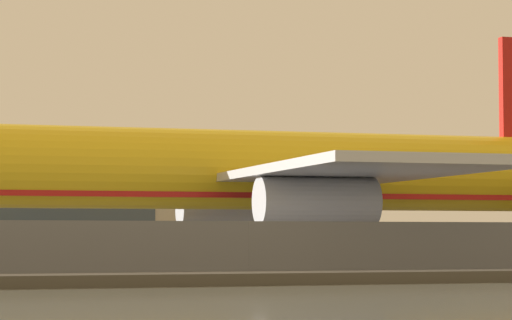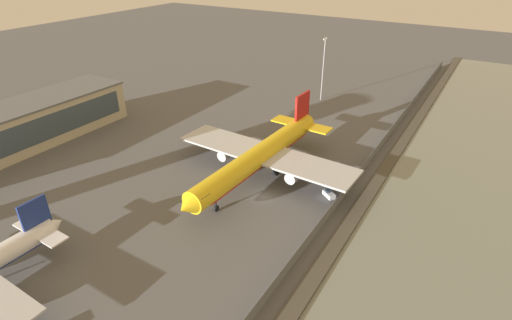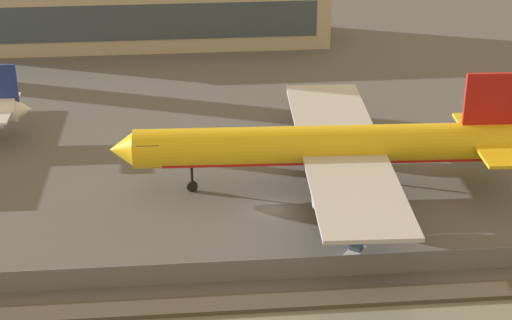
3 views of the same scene
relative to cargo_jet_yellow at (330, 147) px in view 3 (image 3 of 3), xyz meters
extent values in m
plane|color=#565659|center=(-8.03, -5.11, -5.99)|extent=(500.00, 500.00, 0.00)
cube|color=#474238|center=(-8.03, -25.61, -5.74)|extent=(320.00, 3.00, 0.50)
cube|color=slate|center=(-8.03, -21.11, -4.66)|extent=(280.00, 0.08, 2.67)
cylinder|color=slate|center=(-8.03, -21.11, -4.66)|extent=(0.10, 0.10, 2.67)
cylinder|color=yellow|center=(-0.82, 0.03, 0.22)|extent=(48.87, 7.00, 5.07)
cone|color=yellow|center=(-26.55, 1.05, 0.22)|extent=(3.49, 4.95, 4.82)
cube|color=#232D3D|center=(-23.21, 0.92, 0.85)|extent=(2.96, 4.42, 1.52)
cube|color=red|center=(-0.82, 0.03, -1.17)|extent=(41.53, 5.69, 0.91)
cube|color=#B7BABF|center=(1.15, -11.74, -0.41)|extent=(11.63, 23.78, 0.51)
cube|color=#B7BABF|center=(2.07, 11.62, -0.41)|extent=(11.63, 23.78, 0.51)
cylinder|color=#B7BABF|center=(-0.24, -9.82, -2.06)|extent=(6.92, 3.06, 2.79)
cylinder|color=#B7BABF|center=(0.54, 9.81, -2.06)|extent=(6.92, 3.06, 2.79)
cube|color=red|center=(20.59, -0.82, 5.29)|extent=(7.32, 0.90, 8.62)
cube|color=yellow|center=(20.42, -5.10, 0.60)|extent=(5.21, 8.76, 0.41)
cube|color=yellow|center=(20.76, 3.47, 0.60)|extent=(5.21, 8.76, 0.41)
cylinder|color=black|center=(-17.86, 0.71, -3.80)|extent=(0.36, 0.36, 2.97)
cylinder|color=black|center=(-17.86, 0.71, -5.28)|extent=(1.44, 0.61, 1.42)
cylinder|color=black|center=(2.48, -2.76, -3.80)|extent=(0.41, 0.41, 2.97)
cylinder|color=black|center=(2.48, -2.76, -5.28)|extent=(1.68, 1.21, 1.63)
cylinder|color=black|center=(2.69, 2.56, -3.80)|extent=(0.41, 0.41, 2.97)
cylinder|color=black|center=(2.69, 2.56, -5.28)|extent=(1.68, 1.21, 1.63)
cone|color=white|center=(-41.94, 20.21, -1.38)|extent=(2.49, 3.42, 3.39)
cube|color=white|center=(-45.01, 23.29, -1.10)|extent=(3.54, 6.13, 0.30)
cube|color=white|center=(-0.10, -18.11, -5.25)|extent=(3.13, 3.54, 1.11)
cube|color=#283847|center=(0.12, -17.78, -4.44)|extent=(1.69, 1.65, 0.50)
cylinder|color=black|center=(-0.10, -16.91, -5.64)|extent=(0.58, 0.70, 0.70)
cylinder|color=black|center=(1.02, -17.68, -5.64)|extent=(0.58, 0.70, 0.70)
cylinder|color=black|center=(-1.23, -18.54, -5.64)|extent=(0.58, 0.70, 0.70)
cylinder|color=black|center=(-0.10, -19.31, -5.64)|extent=(0.58, 0.70, 0.70)
cube|color=#BCB299|center=(-24.97, 66.60, -0.27)|extent=(70.54, 15.88, 11.44)
cube|color=#3D4C5B|center=(-24.97, 58.58, 0.30)|extent=(64.90, 0.16, 6.86)
camera|label=1|loc=(-25.37, -73.11, -3.99)|focal=85.00mm
camera|label=2|loc=(-73.82, -43.59, 45.11)|focal=28.00mm
camera|label=3|loc=(-18.66, -99.00, 45.34)|focal=60.00mm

